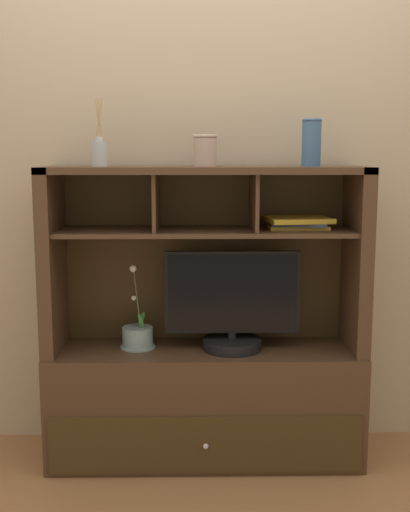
# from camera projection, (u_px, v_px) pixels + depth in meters

# --- Properties ---
(floor_plane) EXTENTS (6.00, 6.00, 0.02)m
(floor_plane) POSITION_uv_depth(u_px,v_px,m) (205.00, 456.00, 2.98)
(floor_plane) COLOR #996841
(floor_plane) RESTS_ON ground
(back_wall) EXTENTS (6.00, 0.02, 2.80)m
(back_wall) POSITION_uv_depth(u_px,v_px,m) (204.00, 151.00, 2.99)
(back_wall) COLOR tan
(back_wall) RESTS_ON ground
(media_console) EXTENTS (1.41, 0.44, 1.33)m
(media_console) POSITION_uv_depth(u_px,v_px,m) (205.00, 367.00, 2.92)
(media_console) COLOR #47301E
(media_console) RESTS_ON ground
(tv_monitor) EXTENTS (0.60, 0.26, 0.45)m
(tv_monitor) POSITION_uv_depth(u_px,v_px,m) (232.00, 309.00, 2.85)
(tv_monitor) COLOR black
(tv_monitor) RESTS_ON media_console
(potted_orchid) EXTENTS (0.16, 0.16, 0.38)m
(potted_orchid) POSITION_uv_depth(u_px,v_px,m) (138.00, 336.00, 2.90)
(potted_orchid) COLOR #839C9B
(potted_orchid) RESTS_ON media_console
(magazine_stack_left) EXTENTS (0.30, 0.27, 0.05)m
(magazine_stack_left) POSITION_uv_depth(u_px,v_px,m) (298.00, 222.00, 2.83)
(magazine_stack_left) COLOR gold
(magazine_stack_left) RESTS_ON media_console
(diffuser_bottle) EXTENTS (0.07, 0.07, 0.29)m
(diffuser_bottle) POSITION_uv_depth(u_px,v_px,m) (99.00, 153.00, 2.77)
(diffuser_bottle) COLOR #AFB7B7
(diffuser_bottle) RESTS_ON media_console
(ceramic_vase) EXTENTS (0.11, 0.11, 0.14)m
(ceramic_vase) POSITION_uv_depth(u_px,v_px,m) (205.00, 150.00, 2.78)
(ceramic_vase) COLOR tan
(ceramic_vase) RESTS_ON media_console
(accent_vase) EXTENTS (0.09, 0.09, 0.20)m
(accent_vase) POSITION_uv_depth(u_px,v_px,m) (311.00, 143.00, 2.75)
(accent_vase) COLOR #395E84
(accent_vase) RESTS_ON media_console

